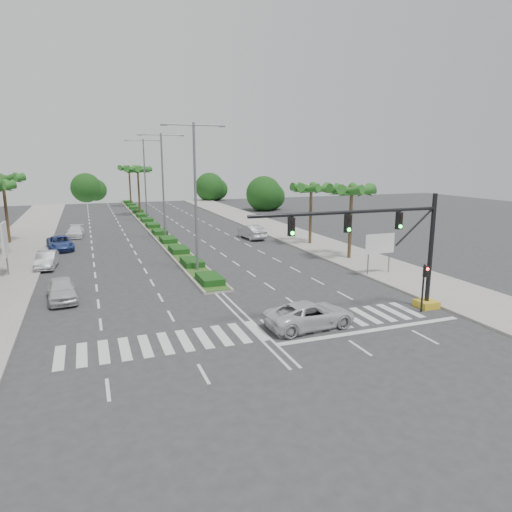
{
  "coord_description": "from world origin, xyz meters",
  "views": [
    {
      "loc": [
        -8.29,
        -22.09,
        9.24
      ],
      "look_at": [
        1.91,
        5.24,
        3.0
      ],
      "focal_mm": 32.0,
      "sensor_mm": 36.0,
      "label": 1
    }
  ],
  "objects_px": {
    "car_parked_a": "(62,290)",
    "car_right": "(251,232)",
    "car_crossing": "(310,315)",
    "car_parked_b": "(47,260)",
    "car_parked_d": "(75,232)",
    "car_parked_c": "(60,243)"
  },
  "relations": [
    {
      "from": "car_crossing",
      "to": "car_right",
      "type": "height_order",
      "value": "car_right"
    },
    {
      "from": "car_parked_c",
      "to": "car_crossing",
      "type": "bearing_deg",
      "value": -71.93
    },
    {
      "from": "car_crossing",
      "to": "car_right",
      "type": "xyz_separation_m",
      "value": [
        6.78,
        28.32,
        0.08
      ]
    },
    {
      "from": "car_parked_b",
      "to": "car_parked_c",
      "type": "xyz_separation_m",
      "value": [
        0.73,
        8.26,
        -0.01
      ]
    },
    {
      "from": "car_parked_a",
      "to": "car_parked_b",
      "type": "height_order",
      "value": "car_parked_a"
    },
    {
      "from": "car_parked_c",
      "to": "car_right",
      "type": "bearing_deg",
      "value": -9.35
    },
    {
      "from": "car_parked_b",
      "to": "car_parked_d",
      "type": "xyz_separation_m",
      "value": [
        2.09,
        16.24,
        -0.07
      ]
    },
    {
      "from": "car_parked_a",
      "to": "car_crossing",
      "type": "relative_size",
      "value": 0.86
    },
    {
      "from": "car_parked_a",
      "to": "car_crossing",
      "type": "xyz_separation_m",
      "value": [
        13.18,
        -10.12,
        -0.04
      ]
    },
    {
      "from": "car_parked_a",
      "to": "car_right",
      "type": "relative_size",
      "value": 0.91
    },
    {
      "from": "car_parked_a",
      "to": "car_crossing",
      "type": "bearing_deg",
      "value": -42.22
    },
    {
      "from": "car_parked_b",
      "to": "car_crossing",
      "type": "bearing_deg",
      "value": -49.82
    },
    {
      "from": "car_parked_a",
      "to": "car_parked_c",
      "type": "relative_size",
      "value": 0.88
    },
    {
      "from": "car_parked_a",
      "to": "car_right",
      "type": "distance_m",
      "value": 27.01
    },
    {
      "from": "car_parked_c",
      "to": "car_crossing",
      "type": "distance_m",
      "value": 32.09
    },
    {
      "from": "car_parked_b",
      "to": "car_parked_c",
      "type": "relative_size",
      "value": 0.85
    },
    {
      "from": "car_parked_b",
      "to": "car_parked_d",
      "type": "relative_size",
      "value": 0.97
    },
    {
      "from": "car_crossing",
      "to": "car_parked_d",
      "type": "bearing_deg",
      "value": 14.99
    },
    {
      "from": "car_parked_c",
      "to": "car_parked_d",
      "type": "xyz_separation_m",
      "value": [
        1.36,
        7.97,
        -0.06
      ]
    },
    {
      "from": "car_parked_a",
      "to": "car_parked_d",
      "type": "height_order",
      "value": "car_parked_a"
    },
    {
      "from": "car_parked_a",
      "to": "car_parked_d",
      "type": "bearing_deg",
      "value": 84.24
    },
    {
      "from": "car_parked_c",
      "to": "car_parked_d",
      "type": "relative_size",
      "value": 1.14
    }
  ]
}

